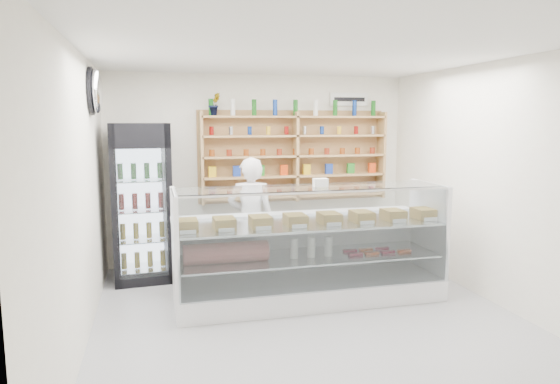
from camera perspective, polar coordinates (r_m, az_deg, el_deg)
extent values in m
plane|color=#9D9DA1|center=(5.52, 3.49, -14.43)|extent=(5.00, 5.00, 0.00)
plane|color=white|center=(5.15, 3.77, 15.73)|extent=(5.00, 5.00, 0.00)
plane|color=white|center=(7.55, -2.23, 2.65)|extent=(4.50, 0.00, 4.50)
plane|color=white|center=(2.92, 19.01, -6.47)|extent=(4.50, 0.00, 4.50)
plane|color=white|center=(4.95, -22.00, -0.79)|extent=(0.00, 5.00, 5.00)
plane|color=white|center=(6.22, 23.75, 0.81)|extent=(0.00, 5.00, 5.00)
cube|color=white|center=(6.05, 3.38, -11.05)|extent=(3.15, 0.89, 0.26)
cube|color=white|center=(6.30, 2.26, -5.89)|extent=(3.15, 0.05, 0.66)
cube|color=silver|center=(5.93, 3.42, -7.36)|extent=(3.02, 0.78, 0.02)
cube|color=silver|center=(5.84, 3.45, -3.69)|extent=(3.08, 0.82, 0.02)
cube|color=silver|center=(5.47, 4.82, -5.70)|extent=(3.08, 0.13, 1.10)
cube|color=silver|center=(5.72, 3.64, 0.53)|extent=(3.08, 0.62, 0.01)
imported|color=silver|center=(6.58, -3.35, -3.20)|extent=(0.67, 0.51, 1.66)
cube|color=black|center=(6.87, -15.57, -1.17)|extent=(0.80, 0.78, 2.09)
cube|color=#270539|center=(6.44, -16.13, 6.17)|extent=(0.74, 0.08, 0.29)
cube|color=silver|center=(6.53, -15.80, -2.48)|extent=(0.63, 0.05, 1.65)
cube|color=#A6894E|center=(7.24, -8.96, 3.84)|extent=(0.04, 0.28, 1.33)
cube|color=#A6894E|center=(7.51, 1.76, 4.07)|extent=(0.04, 0.28, 1.33)
cube|color=#A6894E|center=(8.01, 11.46, 4.17)|extent=(0.04, 0.28, 1.33)
cube|color=#A6894E|center=(7.57, 1.74, -0.39)|extent=(2.80, 0.28, 0.03)
cube|color=#A6894E|center=(7.53, 1.75, 1.87)|extent=(2.80, 0.28, 0.03)
cube|color=#A6894E|center=(7.50, 1.76, 4.15)|extent=(2.80, 0.28, 0.03)
cube|color=#A6894E|center=(7.49, 1.77, 6.44)|extent=(2.80, 0.28, 0.03)
cube|color=#A6894E|center=(7.49, 1.78, 8.58)|extent=(2.80, 0.28, 0.03)
imported|color=#1E6626|center=(7.25, -7.50, 9.92)|extent=(0.21, 0.19, 0.32)
ellipsoid|color=silver|center=(6.09, -20.28, 10.76)|extent=(0.15, 0.50, 0.50)
cube|color=white|center=(7.91, 7.90, 10.44)|extent=(0.62, 0.03, 0.20)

